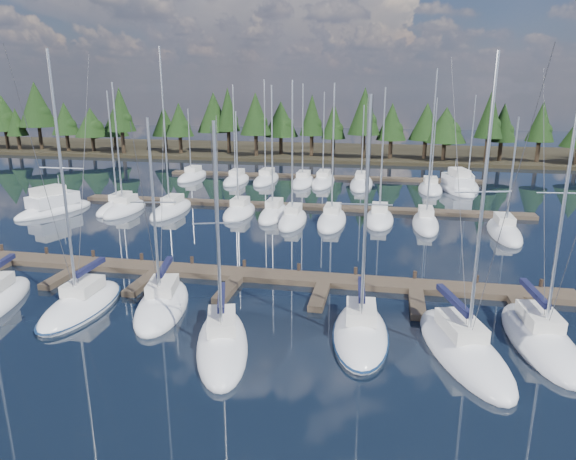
% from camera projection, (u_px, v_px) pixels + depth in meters
% --- Properties ---
extents(ground, '(260.00, 260.00, 0.00)m').
position_uv_depth(ground, '(277.00, 232.00, 47.58)').
color(ground, black).
rests_on(ground, ground).
extents(far_shore, '(220.00, 30.00, 0.60)m').
position_uv_depth(far_shore, '(340.00, 152.00, 104.25)').
color(far_shore, black).
rests_on(far_shore, ground).
extents(main_dock, '(44.00, 6.13, 0.90)m').
position_uv_depth(main_dock, '(238.00, 277.00, 35.57)').
color(main_dock, '#4C3E2F').
rests_on(main_dock, ground).
extents(back_docks, '(50.00, 21.80, 0.40)m').
position_uv_depth(back_docks, '(309.00, 190.00, 66.05)').
color(back_docks, '#4C3E2F').
rests_on(back_docks, ground).
extents(front_sailboat_1, '(3.23, 7.91, 15.66)m').
position_uv_depth(front_sailboat_1, '(82.00, 305.00, 30.81)').
color(front_sailboat_1, white).
rests_on(front_sailboat_1, ground).
extents(front_sailboat_2, '(4.46, 8.25, 12.15)m').
position_uv_depth(front_sailboat_2, '(162.00, 305.00, 30.84)').
color(front_sailboat_2, white).
rests_on(front_sailboat_2, ground).
extents(front_sailboat_3, '(4.95, 8.75, 12.27)m').
position_uv_depth(front_sailboat_3, '(222.00, 343.00, 26.17)').
color(front_sailboat_3, white).
rests_on(front_sailboat_3, ground).
extents(front_sailboat_4, '(3.54, 8.21, 13.41)m').
position_uv_depth(front_sailboat_4, '(360.00, 333.00, 27.30)').
color(front_sailboat_4, white).
rests_on(front_sailboat_4, ground).
extents(front_sailboat_5, '(5.48, 9.77, 15.20)m').
position_uv_depth(front_sailboat_5, '(463.00, 349.00, 25.64)').
color(front_sailboat_5, white).
rests_on(front_sailboat_5, ground).
extents(front_sailboat_6, '(3.73, 9.18, 14.70)m').
position_uv_depth(front_sailboat_6, '(540.00, 339.00, 26.64)').
color(front_sailboat_6, white).
rests_on(front_sailboat_6, ground).
extents(back_sailboat_rows, '(42.17, 33.04, 17.65)m').
position_uv_depth(back_sailboat_rows, '(304.00, 196.00, 62.01)').
color(back_sailboat_rows, white).
rests_on(back_sailboat_rows, ground).
extents(motor_yacht_left, '(5.72, 9.85, 4.68)m').
position_uv_depth(motor_yacht_left, '(54.00, 207.00, 55.00)').
color(motor_yacht_left, white).
rests_on(motor_yacht_left, ground).
extents(motor_yacht_right, '(5.34, 10.16, 4.85)m').
position_uv_depth(motor_yacht_right, '(457.00, 187.00, 66.41)').
color(motor_yacht_right, white).
rests_on(motor_yacht_right, ground).
extents(tree_line, '(185.22, 11.84, 13.60)m').
position_uv_depth(tree_line, '(325.00, 119.00, 93.51)').
color(tree_line, black).
rests_on(tree_line, far_shore).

